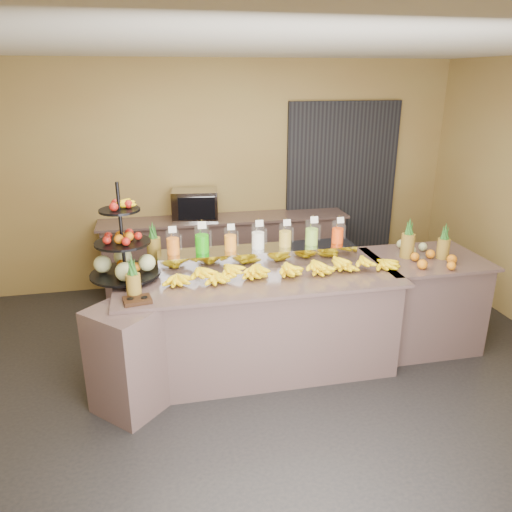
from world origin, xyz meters
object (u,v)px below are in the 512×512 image
object	(u,v)px
banana_heap	(283,266)
condiment_caddy	(137,300)
pitcher_tray	(258,256)
fruit_stand	(128,255)
oven_warmer	(195,205)
right_fruit_pile	(428,254)

from	to	relation	value
banana_heap	condiment_caddy	distance (m)	1.30
pitcher_tray	fruit_stand	world-z (taller)	fruit_stand
pitcher_tray	condiment_caddy	xyz separation A→B (m)	(-1.10, -0.64, -0.06)
oven_warmer	fruit_stand	bearing A→B (deg)	-105.78
pitcher_tray	right_fruit_pile	world-z (taller)	right_fruit_pile
pitcher_tray	oven_warmer	bearing A→B (deg)	104.36
banana_heap	right_fruit_pile	world-z (taller)	right_fruit_pile
banana_heap	condiment_caddy	bearing A→B (deg)	-165.90
condiment_caddy	oven_warmer	distance (m)	2.41
pitcher_tray	right_fruit_pile	xyz separation A→B (m)	(1.59, -0.28, 0.00)
fruit_stand	oven_warmer	world-z (taller)	fruit_stand
banana_heap	right_fruit_pile	xyz separation A→B (m)	(1.43, 0.04, -0.01)
banana_heap	oven_warmer	world-z (taller)	oven_warmer
condiment_caddy	pitcher_tray	bearing A→B (deg)	30.22
banana_heap	fruit_stand	bearing A→B (deg)	171.64
pitcher_tray	banana_heap	xyz separation A→B (m)	(0.16, -0.33, 0.01)
right_fruit_pile	oven_warmer	distance (m)	2.81
condiment_caddy	banana_heap	bearing A→B (deg)	14.10
pitcher_tray	fruit_stand	size ratio (longest dim) A/B	2.18
fruit_stand	condiment_caddy	distance (m)	0.55
right_fruit_pile	oven_warmer	size ratio (longest dim) A/B	0.82
banana_heap	condiment_caddy	size ratio (longest dim) A/B	9.87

